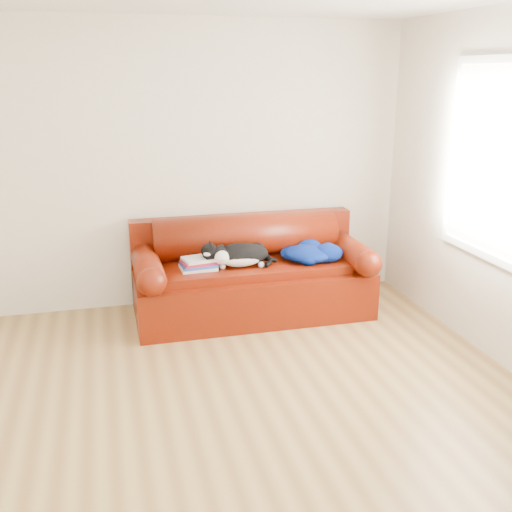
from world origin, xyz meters
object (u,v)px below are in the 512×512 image
Objects in this scene: book_stack at (199,263)px; blanket at (311,252)px; cat at (241,255)px; sofa_base at (252,289)px.

blanket is at bearing -0.09° from book_stack.
cat reaches higher than book_stack.
cat reaches higher than sofa_base.
sofa_base is at bearing 26.46° from cat.
sofa_base is at bearing 9.20° from book_stack.
blanket is (0.65, 0.01, -0.02)m from cat.
cat is at bearing -142.87° from sofa_base.
cat reaches higher than blanket.
book_stack reaches higher than sofa_base.
cat is 0.65m from blanket.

